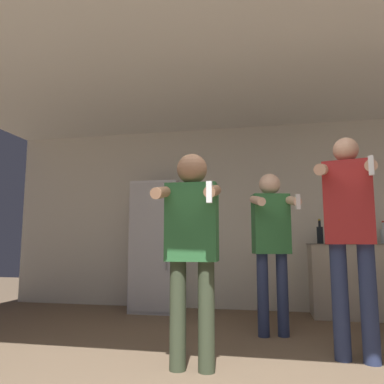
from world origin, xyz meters
TOP-DOWN VIEW (x-y plane):
  - wall_back at (0.00, 3.42)m, footprint 7.00×0.06m
  - ceiling_slab at (0.00, 1.69)m, footprint 7.00×3.91m
  - refrigerator at (-1.17, 3.08)m, footprint 0.63×0.65m
  - counter at (1.50, 3.13)m, footprint 1.42×0.55m
  - bottle_short_whiskey at (1.69, 3.15)m, footprint 0.07×0.07m
  - bottle_amber_bourbon at (1.51, 3.15)m, footprint 0.06×0.06m
  - bottle_brown_liquor at (0.94, 3.15)m, footprint 0.08×0.08m
  - person_woman_foreground at (-0.25, 0.85)m, footprint 0.45×0.49m
  - person_man_side at (0.94, 1.30)m, footprint 0.51×0.51m
  - person_spectator_back at (0.33, 1.98)m, footprint 0.49×0.53m

SIDE VIEW (x-z plane):
  - counter at x=1.50m, z-range 0.00..0.89m
  - refrigerator at x=-1.17m, z-range 0.00..1.71m
  - person_woman_foreground at x=-0.25m, z-range 0.16..1.73m
  - person_spectator_back at x=0.33m, z-range 0.18..1.78m
  - bottle_short_whiskey at x=1.69m, z-range 0.85..1.13m
  - bottle_amber_bourbon at x=1.51m, z-range 0.86..1.15m
  - bottle_brown_liquor at x=0.94m, z-range 0.85..1.17m
  - person_man_side at x=0.94m, z-range 0.15..1.90m
  - wall_back at x=0.00m, z-range 0.00..2.55m
  - ceiling_slab at x=0.00m, z-range 2.55..2.60m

